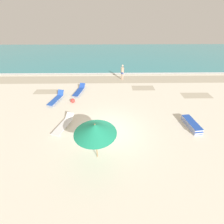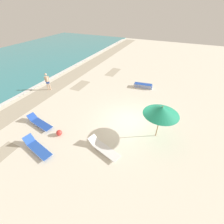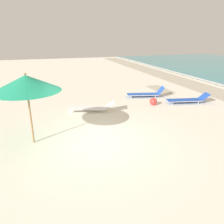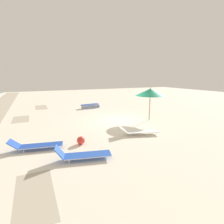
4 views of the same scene
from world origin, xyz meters
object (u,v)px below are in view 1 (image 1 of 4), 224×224
(lounger_stack, at_px, (191,124))
(sun_lounger_beside_umbrella, at_px, (79,90))
(beach_umbrella, at_px, (95,129))
(beachgoer_wading_adult, at_px, (122,71))
(sun_lounger_under_umbrella, at_px, (56,99))
(beach_ball, at_px, (73,101))
(sun_lounger_near_water_left, at_px, (64,124))

(lounger_stack, xyz_separation_m, sun_lounger_beside_umbrella, (-8.92, 5.47, 0.00))
(beach_umbrella, distance_m, beachgoer_wading_adult, 11.57)
(sun_lounger_under_umbrella, relative_size, beach_ball, 5.74)
(sun_lounger_near_water_left, bearing_deg, lounger_stack, 16.85)
(lounger_stack, bearing_deg, sun_lounger_near_water_left, 172.44)
(beachgoer_wading_adult, xyz_separation_m, beach_ball, (-4.81, -5.27, -0.80))
(beach_umbrella, xyz_separation_m, lounger_stack, (6.57, 2.57, -1.89))
(sun_lounger_beside_umbrella, bearing_deg, sun_lounger_under_umbrella, -126.83)
(sun_lounger_under_umbrella, bearing_deg, sun_lounger_beside_umbrella, 55.51)
(beachgoer_wading_adult, bearing_deg, beach_ball, 99.31)
(sun_lounger_under_umbrella, height_order, beach_ball, sun_lounger_under_umbrella)
(beach_umbrella, height_order, sun_lounger_under_umbrella, beach_umbrella)
(sun_lounger_beside_umbrella, height_order, sun_lounger_near_water_left, sun_lounger_beside_umbrella)
(beachgoer_wading_adult, bearing_deg, sun_lounger_beside_umbrella, 87.31)
(sun_lounger_under_umbrella, distance_m, beachgoer_wading_adult, 8.10)
(lounger_stack, relative_size, beach_ball, 5.03)
(beach_umbrella, xyz_separation_m, sun_lounger_beside_umbrella, (-2.36, 8.04, -1.89))
(sun_lounger_under_umbrella, height_order, sun_lounger_beside_umbrella, sun_lounger_under_umbrella)
(beach_umbrella, bearing_deg, beachgoer_wading_adult, 79.00)
(sun_lounger_beside_umbrella, distance_m, sun_lounger_near_water_left, 5.37)
(lounger_stack, distance_m, beachgoer_wading_adult, 9.80)
(beach_umbrella, relative_size, beach_ball, 6.14)
(sun_lounger_under_umbrella, distance_m, sun_lounger_beside_umbrella, 2.46)
(sun_lounger_beside_umbrella, xyz_separation_m, sun_lounger_near_water_left, (-0.23, -5.37, -0.00))
(sun_lounger_beside_umbrella, relative_size, beachgoer_wading_adult, 1.34)
(sun_lounger_under_umbrella, relative_size, sun_lounger_near_water_left, 0.97)
(sun_lounger_near_water_left, bearing_deg, beachgoer_wading_adult, 78.50)
(sun_lounger_beside_umbrella, bearing_deg, beach_ball, -85.90)
(beach_ball, bearing_deg, beach_umbrella, -66.61)
(sun_lounger_beside_umbrella, distance_m, beach_ball, 2.02)
(sun_lounger_under_umbrella, bearing_deg, beach_ball, 0.71)
(beachgoer_wading_adult, distance_m, beach_ball, 7.18)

